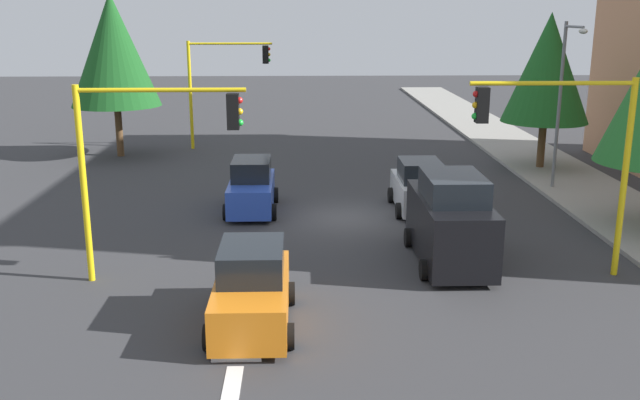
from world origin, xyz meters
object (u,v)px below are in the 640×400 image
tree_opposite_side (113,50)px  car_silver (419,188)px  car_orange (252,290)px  traffic_signal_near_left (564,138)px  street_lamp_curbside (564,89)px  traffic_signal_far_right (222,73)px  tree_roadside_mid (548,68)px  car_blue (252,188)px  traffic_signal_near_right (148,144)px  delivery_van_black (450,222)px

tree_opposite_side → car_silver: bearing=51.7°
car_orange → traffic_signal_near_left: bearing=110.1°
street_lamp_curbside → car_silver: bearing=-67.3°
tree_opposite_side → car_silver: size_ratio=2.24×
traffic_signal_near_left → traffic_signal_far_right: 23.03m
tree_roadside_mid → traffic_signal_near_left: bearing=-17.1°
traffic_signal_far_right → tree_roadside_mid: 16.85m
car_blue → car_silver: (0.17, 6.36, -0.00)m
tree_roadside_mid → car_silver: bearing=-45.2°
traffic_signal_near_right → car_silver: (-6.99, 8.62, -3.01)m
traffic_signal_near_right → delivery_van_black: 9.06m
car_silver → car_blue: bearing=-91.5°
tree_roadside_mid → car_blue: 15.56m
traffic_signal_near_left → street_lamp_curbside: 10.24m
traffic_signal_near_right → car_orange: 5.20m
traffic_signal_near_right → car_blue: (-7.16, 2.26, -3.01)m
car_silver → car_orange: bearing=-29.5°
traffic_signal_near_right → street_lamp_curbside: 17.71m
traffic_signal_near_right → traffic_signal_far_right: bearing=-179.8°
traffic_signal_near_left → tree_opposite_side: bearing=-137.2°
traffic_signal_far_right → street_lamp_curbside: (10.39, 14.93, 0.21)m
traffic_signal_far_right → delivery_van_black: traffic_signal_far_right is taller
traffic_signal_near_right → delivery_van_black: traffic_signal_near_right is taller
delivery_van_black → tree_opposite_side: bearing=-140.4°
car_orange → car_blue: 10.27m
tree_opposite_side → car_orange: (21.09, 8.24, -4.58)m
traffic_signal_far_right → street_lamp_curbside: size_ratio=0.84×
car_orange → car_blue: same height
traffic_signal_far_right → delivery_van_black: size_ratio=1.22×
tree_roadside_mid → delivery_van_black: tree_roadside_mid is taller
traffic_signal_near_right → car_blue: 8.09m
traffic_signal_far_right → tree_roadside_mid: bearing=69.1°
car_blue → street_lamp_curbside: bearing=101.0°
traffic_signal_near_right → tree_roadside_mid: 21.03m
tree_opposite_side → car_blue: 14.01m
traffic_signal_near_right → traffic_signal_near_left: bearing=90.0°
traffic_signal_far_right → traffic_signal_near_right: traffic_signal_far_right is taller
traffic_signal_far_right → tree_roadside_mid: size_ratio=0.79×
tree_roadside_mid → car_silver: 10.69m
car_orange → car_silver: (-10.08, 5.71, -0.00)m
traffic_signal_near_left → street_lamp_curbside: street_lamp_curbside is taller
traffic_signal_far_right → delivery_van_black: bearing=24.7°
traffic_signal_near_left → tree_opposite_side: 24.59m
tree_roadside_mid → tree_opposite_side: bearing=-100.8°
street_lamp_curbside → car_silver: (2.62, -6.25, -3.45)m
traffic_signal_near_right → tree_opposite_side: size_ratio=0.66×
traffic_signal_near_left → car_orange: bearing=-69.9°
traffic_signal_near_right → tree_roadside_mid: bearing=131.8°
traffic_signal_near_left → delivery_van_black: 4.06m
street_lamp_curbside → delivery_van_black: bearing=-36.7°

